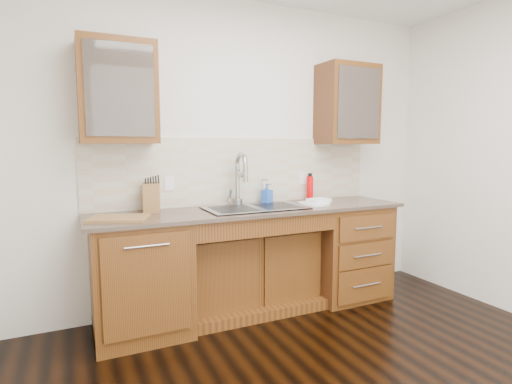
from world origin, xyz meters
name	(u,v)px	position (x,y,z in m)	size (l,w,h in m)	color
wall_back	(238,155)	(0.00, 1.80, 1.35)	(4.00, 0.10, 2.70)	silver
base_cabinet_left	(141,277)	(-0.95, 1.44, 0.44)	(0.70, 0.62, 0.88)	#593014
base_cabinet_center	(250,269)	(0.00, 1.53, 0.35)	(1.20, 0.44, 0.70)	#593014
base_cabinet_right	(344,250)	(0.95, 1.44, 0.44)	(0.70, 0.62, 0.88)	#593014
countertop	(255,210)	(0.00, 1.43, 0.90)	(2.70, 0.65, 0.03)	#84705B
backsplash	(240,171)	(0.00, 1.74, 1.21)	(2.70, 0.02, 0.59)	beige
sink	(256,218)	(0.00, 1.41, 0.83)	(0.84, 0.46, 0.19)	#9E9EA5
faucet	(237,183)	(-0.07, 1.64, 1.11)	(0.04, 0.04, 0.40)	#999993
filter_tap	(262,190)	(0.18, 1.65, 1.03)	(0.02, 0.02, 0.24)	#999993
upper_cabinet_left	(118,93)	(-1.05, 1.58, 1.83)	(0.55, 0.34, 0.75)	#593014
upper_cabinet_right	(347,105)	(1.05, 1.58, 1.83)	(0.55, 0.34, 0.75)	#593014
outlet_left	(169,183)	(-0.65, 1.73, 1.12)	(0.08, 0.01, 0.12)	white
outlet_right	(302,178)	(0.65, 1.73, 1.12)	(0.08, 0.01, 0.12)	white
soap_bottle	(267,194)	(0.22, 1.63, 1.00)	(0.08, 0.08, 0.18)	blue
water_bottle	(310,188)	(0.70, 1.66, 1.03)	(0.06, 0.06, 0.23)	#EE0004
plate	(314,204)	(0.58, 1.40, 0.92)	(0.28, 0.28, 0.02)	white
dish_towel	(319,200)	(0.64, 1.42, 0.94)	(0.19, 0.14, 0.03)	silver
knife_block	(152,197)	(-0.82, 1.63, 1.02)	(0.13, 0.21, 0.23)	brown
cutting_board	(119,218)	(-1.10, 1.37, 0.92)	(0.41, 0.28, 0.02)	olive
cup_left_a	(102,99)	(-1.16, 1.58, 1.78)	(0.13, 0.13, 0.10)	white
cup_left_b	(138,101)	(-0.91, 1.58, 1.77)	(0.11, 0.11, 0.10)	white
cup_right_a	(343,110)	(1.01, 1.58, 1.77)	(0.12, 0.12, 0.09)	silver
cup_right_b	(356,111)	(1.16, 1.58, 1.77)	(0.10, 0.10, 0.09)	white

